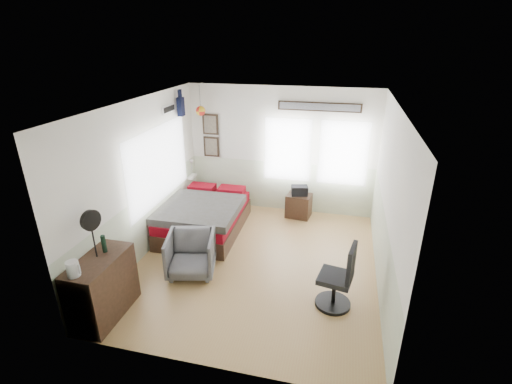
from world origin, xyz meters
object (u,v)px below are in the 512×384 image
at_px(bed, 204,217).
at_px(nightstand, 299,206).
at_px(dresser, 103,287).
at_px(armchair, 191,254).
at_px(task_chair, 339,282).

xyz_separation_m(bed, nightstand, (1.74, 1.08, -0.06)).
relative_size(dresser, armchair, 1.31).
height_order(armchair, nightstand, armchair).
height_order(dresser, task_chair, task_chair).
relative_size(dresser, nightstand, 1.99).
relative_size(armchair, nightstand, 1.52).
bearing_deg(armchair, bed, 88.37).
xyz_separation_m(armchair, nightstand, (1.43, 2.48, -0.10)).
bearing_deg(dresser, nightstand, 59.04).
distance_m(dresser, armchair, 1.44).
height_order(bed, dresser, dresser).
height_order(dresser, armchair, dresser).
distance_m(bed, task_chair, 3.14).
xyz_separation_m(bed, task_chair, (2.66, -1.68, 0.10)).
bearing_deg(task_chair, nightstand, 118.99).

